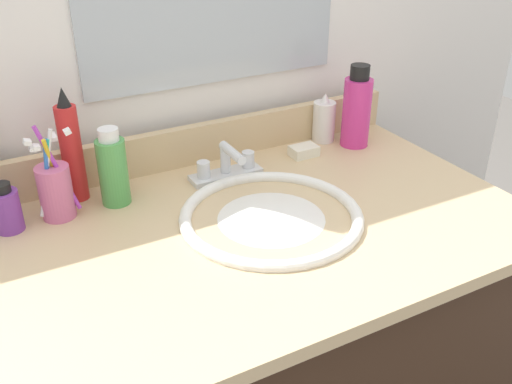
# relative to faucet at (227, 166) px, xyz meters

# --- Properties ---
(vanity_cabinet) EXTENTS (1.03, 0.59, 0.76)m
(vanity_cabinet) POSITION_rel_faucet_xyz_m (-0.05, -0.20, -0.44)
(vanity_cabinet) COLOR #382316
(vanity_cabinet) RESTS_ON ground_plane
(countertop) EXTENTS (1.07, 0.64, 0.03)m
(countertop) POSITION_rel_faucet_xyz_m (-0.05, -0.20, -0.04)
(countertop) COLOR #D1B284
(countertop) RESTS_ON vanity_cabinet
(backsplash) EXTENTS (1.07, 0.02, 0.09)m
(backsplash) POSITION_rel_faucet_xyz_m (-0.05, 0.11, 0.02)
(backsplash) COLOR #D1B284
(backsplash) RESTS_ON countertop
(back_wall) EXTENTS (2.17, 0.04, 1.30)m
(back_wall) POSITION_rel_faucet_xyz_m (-0.05, 0.17, -0.17)
(back_wall) COLOR white
(back_wall) RESTS_ON ground_plane
(sink_basin) EXTENTS (0.35, 0.35, 0.11)m
(sink_basin) POSITION_rel_faucet_xyz_m (0.00, -0.19, -0.06)
(sink_basin) COLOR white
(sink_basin) RESTS_ON countertop
(faucet) EXTENTS (0.16, 0.10, 0.08)m
(faucet) POSITION_rel_faucet_xyz_m (0.00, 0.00, 0.00)
(faucet) COLOR silver
(faucet) RESTS_ON countertop
(bottle_spray_red) EXTENTS (0.04, 0.04, 0.23)m
(bottle_spray_red) POSITION_rel_faucet_xyz_m (-0.30, 0.06, 0.08)
(bottle_spray_red) COLOR red
(bottle_spray_red) RESTS_ON countertop
(bottle_cream_purple) EXTENTS (0.05, 0.05, 0.10)m
(bottle_cream_purple) POSITION_rel_faucet_xyz_m (-0.45, 0.00, 0.02)
(bottle_cream_purple) COLOR #7A3899
(bottle_cream_purple) RESTS_ON countertop
(bottle_soap_pink) EXTENTS (0.07, 0.07, 0.20)m
(bottle_soap_pink) POSITION_rel_faucet_xyz_m (0.35, 0.02, 0.06)
(bottle_soap_pink) COLOR #D8338C
(bottle_soap_pink) RESTS_ON countertop
(bottle_toner_green) EXTENTS (0.06, 0.06, 0.16)m
(bottle_toner_green) POSITION_rel_faucet_xyz_m (-0.24, 0.01, 0.05)
(bottle_toner_green) COLOR #4C9E4C
(bottle_toner_green) RESTS_ON countertop
(bottle_lotion_white) EXTENTS (0.05, 0.05, 0.12)m
(bottle_lotion_white) POSITION_rel_faucet_xyz_m (0.30, 0.07, 0.02)
(bottle_lotion_white) COLOR white
(bottle_lotion_white) RESTS_ON countertop
(cup_pink) EXTENTS (0.08, 0.07, 0.19)m
(cup_pink) POSITION_rel_faucet_xyz_m (-0.36, 0.01, 0.03)
(cup_pink) COLOR #D16693
(cup_pink) RESTS_ON countertop
(soap_bar) EXTENTS (0.06, 0.04, 0.02)m
(soap_bar) POSITION_rel_faucet_xyz_m (0.21, 0.02, -0.02)
(soap_bar) COLOR white
(soap_bar) RESTS_ON countertop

